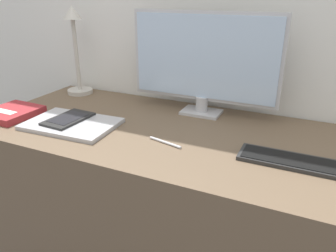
{
  "coord_description": "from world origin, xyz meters",
  "views": [
    {
      "loc": [
        0.43,
        -0.81,
        1.23
      ],
      "look_at": [
        -0.0,
        0.12,
        0.8
      ],
      "focal_mm": 35.0,
      "sensor_mm": 36.0,
      "label": 1
    }
  ],
  "objects_px": {
    "ereader": "(68,119)",
    "pen": "(165,142)",
    "keyboard": "(290,161)",
    "desk_lamp": "(76,48)",
    "notebook": "(12,113)",
    "monitor": "(204,61)",
    "laptop": "(72,124)"
  },
  "relations": [
    {
      "from": "laptop",
      "to": "notebook",
      "type": "distance_m",
      "value": 0.3
    },
    {
      "from": "laptop",
      "to": "pen",
      "type": "height_order",
      "value": "laptop"
    },
    {
      "from": "monitor",
      "to": "laptop",
      "type": "bearing_deg",
      "value": -139.94
    },
    {
      "from": "laptop",
      "to": "ereader",
      "type": "height_order",
      "value": "ereader"
    },
    {
      "from": "keyboard",
      "to": "laptop",
      "type": "height_order",
      "value": "laptop"
    },
    {
      "from": "ereader",
      "to": "notebook",
      "type": "bearing_deg",
      "value": -173.83
    },
    {
      "from": "notebook",
      "to": "keyboard",
      "type": "bearing_deg",
      "value": 3.42
    },
    {
      "from": "keyboard",
      "to": "ereader",
      "type": "distance_m",
      "value": 0.82
    },
    {
      "from": "keyboard",
      "to": "desk_lamp",
      "type": "distance_m",
      "value": 1.11
    },
    {
      "from": "ereader",
      "to": "pen",
      "type": "xyz_separation_m",
      "value": [
        0.42,
        -0.0,
        -0.02
      ]
    },
    {
      "from": "ereader",
      "to": "pen",
      "type": "relative_size",
      "value": 1.51
    },
    {
      "from": "desk_lamp",
      "to": "notebook",
      "type": "distance_m",
      "value": 0.44
    },
    {
      "from": "keyboard",
      "to": "pen",
      "type": "distance_m",
      "value": 0.4
    },
    {
      "from": "laptop",
      "to": "pen",
      "type": "distance_m",
      "value": 0.4
    },
    {
      "from": "desk_lamp",
      "to": "notebook",
      "type": "xyz_separation_m",
      "value": [
        -0.05,
        -0.38,
        -0.21
      ]
    },
    {
      "from": "keyboard",
      "to": "desk_lamp",
      "type": "bearing_deg",
      "value": 163.27
    },
    {
      "from": "ereader",
      "to": "pen",
      "type": "distance_m",
      "value": 0.42
    },
    {
      "from": "pen",
      "to": "desk_lamp",
      "type": "bearing_deg",
      "value": 151.22
    },
    {
      "from": "monitor",
      "to": "notebook",
      "type": "height_order",
      "value": "monitor"
    },
    {
      "from": "laptop",
      "to": "ereader",
      "type": "bearing_deg",
      "value": 153.69
    },
    {
      "from": "ereader",
      "to": "laptop",
      "type": "bearing_deg",
      "value": -26.31
    },
    {
      "from": "ereader",
      "to": "monitor",
      "type": "bearing_deg",
      "value": 37.34
    },
    {
      "from": "desk_lamp",
      "to": "notebook",
      "type": "relative_size",
      "value": 2.01
    },
    {
      "from": "desk_lamp",
      "to": "notebook",
      "type": "height_order",
      "value": "desk_lamp"
    },
    {
      "from": "ereader",
      "to": "pen",
      "type": "bearing_deg",
      "value": -0.47
    },
    {
      "from": "monitor",
      "to": "keyboard",
      "type": "distance_m",
      "value": 0.53
    },
    {
      "from": "keyboard",
      "to": "notebook",
      "type": "height_order",
      "value": "notebook"
    },
    {
      "from": "monitor",
      "to": "pen",
      "type": "distance_m",
      "value": 0.4
    },
    {
      "from": "ereader",
      "to": "notebook",
      "type": "height_order",
      "value": "notebook"
    },
    {
      "from": "monitor",
      "to": "keyboard",
      "type": "height_order",
      "value": "monitor"
    },
    {
      "from": "pen",
      "to": "laptop",
      "type": "bearing_deg",
      "value": -178.69
    },
    {
      "from": "keyboard",
      "to": "ereader",
      "type": "relative_size",
      "value": 1.56
    }
  ]
}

